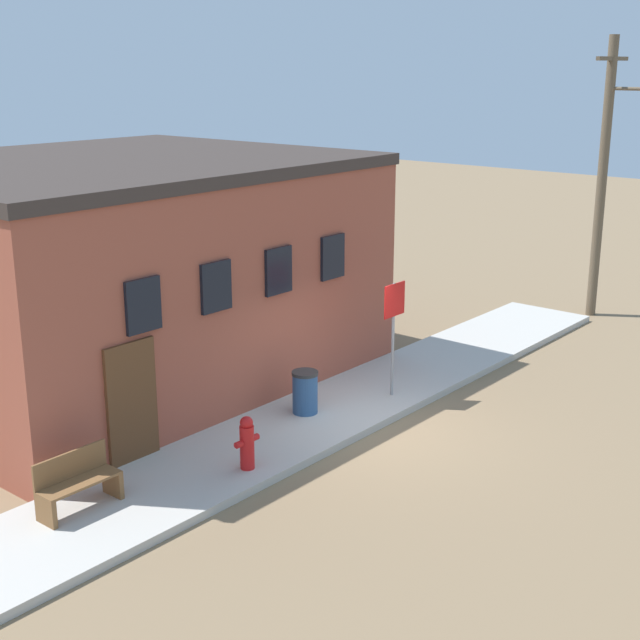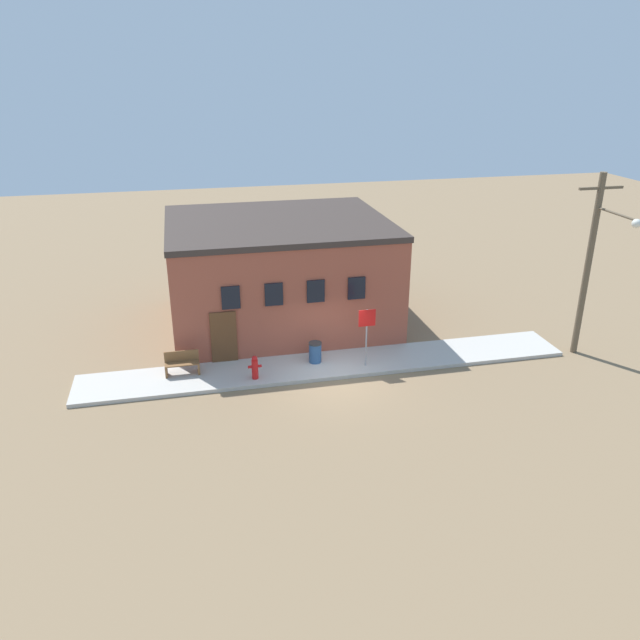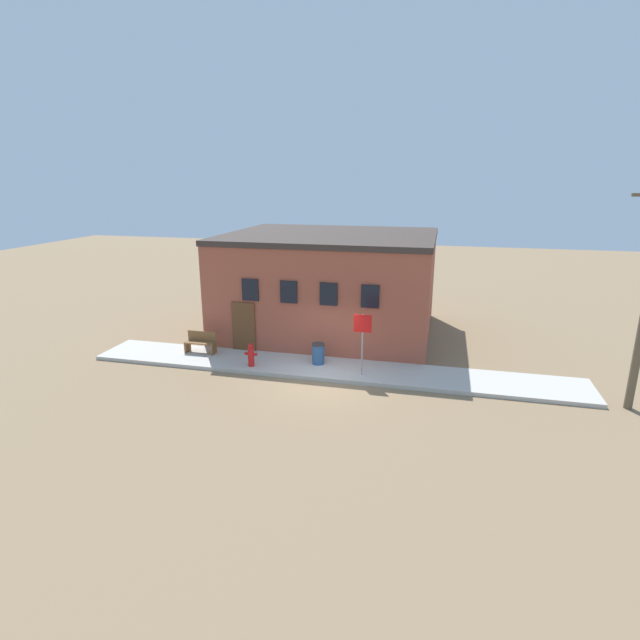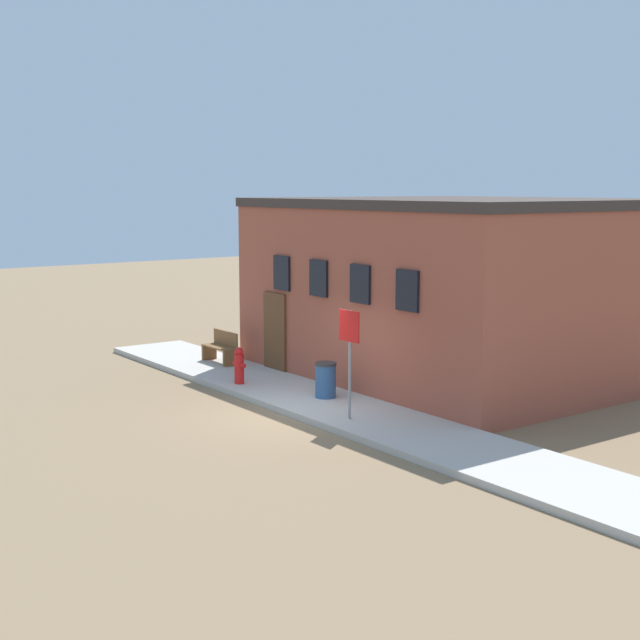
{
  "view_description": "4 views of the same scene",
  "coord_description": "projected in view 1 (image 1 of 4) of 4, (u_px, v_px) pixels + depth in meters",
  "views": [
    {
      "loc": [
        -12.42,
        -8.94,
        6.55
      ],
      "look_at": [
        -0.32,
        1.13,
        2.0
      ],
      "focal_mm": 50.0,
      "sensor_mm": 36.0,
      "label": 1
    },
    {
      "loc": [
        -5.06,
        -19.92,
        10.9
      ],
      "look_at": [
        -0.32,
        1.13,
        2.0
      ],
      "focal_mm": 35.0,
      "sensor_mm": 36.0,
      "label": 2
    },
    {
      "loc": [
        3.99,
        -16.33,
        7.12
      ],
      "look_at": [
        -0.32,
        1.13,
        2.0
      ],
      "focal_mm": 28.0,
      "sensor_mm": 36.0,
      "label": 3
    },
    {
      "loc": [
        15.75,
        -10.56,
        4.96
      ],
      "look_at": [
        -0.32,
        1.13,
        2.0
      ],
      "focal_mm": 50.0,
      "sensor_mm": 36.0,
      "label": 4
    }
  ],
  "objects": [
    {
      "name": "ground_plane",
      "position": [
        378.0,
        431.0,
        16.48
      ],
      "size": [
        80.0,
        80.0,
        0.0
      ],
      "primitive_type": "plane",
      "color": "#846B4C"
    },
    {
      "name": "sidewalk",
      "position": [
        331.0,
        412.0,
        17.16
      ],
      "size": [
        18.86,
        2.25,
        0.15
      ],
      "color": "#BCB7AD",
      "rests_on": "ground"
    },
    {
      "name": "brick_building",
      "position": [
        114.0,
        269.0,
        18.87
      ],
      "size": [
        9.45,
        8.04,
        4.68
      ],
      "color": "#9E4C38",
      "rests_on": "ground"
    },
    {
      "name": "fire_hydrant",
      "position": [
        247.0,
        442.0,
        14.5
      ],
      "size": [
        0.5,
        0.24,
        0.91
      ],
      "color": "red",
      "rests_on": "sidewalk"
    },
    {
      "name": "stop_sign",
      "position": [
        394.0,
        318.0,
        17.42
      ],
      "size": [
        0.65,
        0.06,
        2.3
      ],
      "color": "gray",
      "rests_on": "sidewalk"
    },
    {
      "name": "bench",
      "position": [
        77.0,
        483.0,
        13.2
      ],
      "size": [
        1.26,
        0.44,
        0.87
      ],
      "color": "brown",
      "rests_on": "sidewalk"
    },
    {
      "name": "trash_bin",
      "position": [
        305.0,
        392.0,
        16.85
      ],
      "size": [
        0.5,
        0.5,
        0.82
      ],
      "color": "#2D517F",
      "rests_on": "sidewalk"
    },
    {
      "name": "utility_pole",
      "position": [
        609.0,
        169.0,
        22.91
      ],
      "size": [
        1.8,
        2.44,
        7.24
      ],
      "color": "brown",
      "rests_on": "ground"
    }
  ]
}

